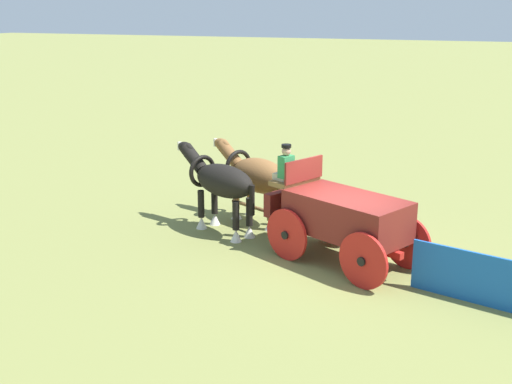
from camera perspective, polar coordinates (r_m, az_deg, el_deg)
ground_plane at (r=15.65m, az=7.85°, el=-6.27°), size 220.00×220.00×0.00m
show_wagon at (r=15.34m, az=7.55°, el=-2.10°), size 5.67×3.24×2.69m
draft_horse_near at (r=17.27m, az=-3.14°, el=0.86°), size 2.95×1.75×2.26m
draft_horse_off at (r=18.12m, az=0.03°, el=1.40°), size 2.91×1.76×2.19m
sponsor_banner at (r=14.02m, az=19.73°, el=-7.39°), size 3.12×0.84×1.10m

